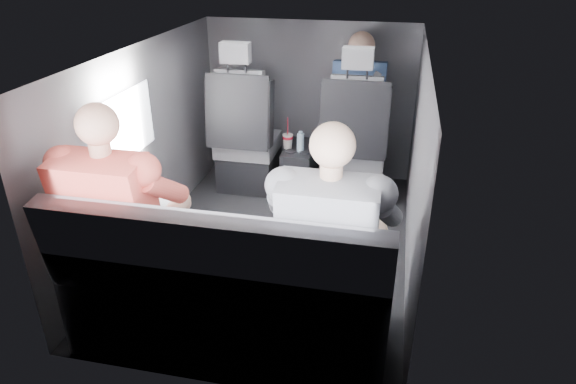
% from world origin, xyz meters
% --- Properties ---
extents(floor, '(2.60, 2.60, 0.00)m').
position_xyz_m(floor, '(0.00, 0.00, 0.00)').
color(floor, black).
rests_on(floor, ground).
extents(ceiling, '(2.60, 2.60, 0.00)m').
position_xyz_m(ceiling, '(0.00, 0.00, 1.35)').
color(ceiling, '#B2B2AD').
rests_on(ceiling, panel_back).
extents(panel_left, '(0.02, 2.60, 1.35)m').
position_xyz_m(panel_left, '(-0.90, 0.00, 0.68)').
color(panel_left, '#56565B').
rests_on(panel_left, floor).
extents(panel_right, '(0.02, 2.60, 1.35)m').
position_xyz_m(panel_right, '(0.90, 0.00, 0.68)').
color(panel_right, '#56565B').
rests_on(panel_right, floor).
extents(panel_front, '(1.80, 0.02, 1.35)m').
position_xyz_m(panel_front, '(0.00, 1.30, 0.68)').
color(panel_front, '#56565B').
rests_on(panel_front, floor).
extents(panel_back, '(1.80, 0.02, 1.35)m').
position_xyz_m(panel_back, '(0.00, -1.30, 0.68)').
color(panel_back, '#56565B').
rests_on(panel_back, floor).
extents(side_window, '(0.02, 0.75, 0.42)m').
position_xyz_m(side_window, '(-0.88, -0.30, 0.90)').
color(side_window, white).
rests_on(side_window, panel_left).
extents(seatbelt, '(0.35, 0.11, 0.59)m').
position_xyz_m(seatbelt, '(0.45, 0.67, 0.80)').
color(seatbelt, black).
rests_on(seatbelt, front_seat_right).
extents(front_seat_left, '(0.52, 0.58, 1.26)m').
position_xyz_m(front_seat_left, '(-0.45, 0.84, 0.40)').
color(front_seat_left, black).
rests_on(front_seat_left, floor).
extents(front_seat_right, '(0.52, 0.58, 1.26)m').
position_xyz_m(front_seat_right, '(0.45, 0.84, 0.40)').
color(front_seat_right, black).
rests_on(front_seat_right, floor).
extents(center_console, '(0.24, 0.48, 0.41)m').
position_xyz_m(center_console, '(0.00, 0.88, 0.20)').
color(center_console, black).
rests_on(center_console, floor).
extents(rear_bench, '(1.60, 0.57, 0.92)m').
position_xyz_m(rear_bench, '(0.00, -1.06, 0.31)').
color(rear_bench, slate).
rests_on(rear_bench, floor).
extents(soda_cup, '(0.09, 0.09, 0.26)m').
position_xyz_m(soda_cup, '(-0.09, 0.83, 0.47)').
color(soda_cup, white).
rests_on(soda_cup, center_console).
extents(water_bottle, '(0.06, 0.06, 0.17)m').
position_xyz_m(water_bottle, '(0.02, 0.79, 0.48)').
color(water_bottle, '#A8C5E3').
rests_on(water_bottle, center_console).
extents(laptop_white, '(0.34, 0.34, 0.23)m').
position_xyz_m(laptop_white, '(-0.60, -0.76, 0.63)').
color(laptop_white, silver).
rests_on(laptop_white, passenger_rear_left).
extents(laptop_black, '(0.33, 0.31, 0.22)m').
position_xyz_m(laptop_black, '(0.48, -0.76, 0.63)').
color(laptop_black, black).
rests_on(laptop_black, passenger_rear_right).
extents(passenger_rear_left, '(0.55, 0.66, 1.30)m').
position_xyz_m(passenger_rear_left, '(-0.55, -0.97, 0.66)').
color(passenger_rear_left, '#313136').
rests_on(passenger_rear_left, rear_bench).
extents(passenger_rear_right, '(0.54, 0.66, 1.29)m').
position_xyz_m(passenger_rear_right, '(0.50, -0.97, 0.65)').
color(passenger_rear_right, '#334772').
rests_on(passenger_rear_right, rear_bench).
extents(passenger_front_right, '(0.42, 0.42, 0.88)m').
position_xyz_m(passenger_front_right, '(0.44, 1.10, 0.76)').
color(passenger_front_right, '#334772').
rests_on(passenger_front_right, front_seat_right).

